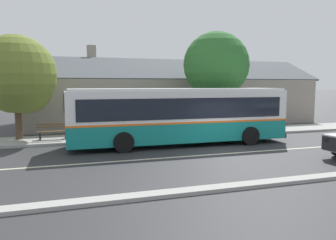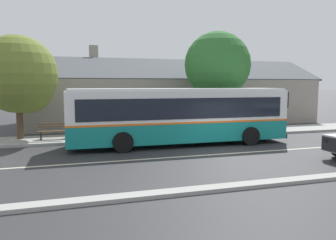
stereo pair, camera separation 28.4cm
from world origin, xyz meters
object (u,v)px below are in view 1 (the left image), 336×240
(transit_bus, at_px, (179,115))
(bus_stop_sign, at_px, (272,109))
(bench_by_building, at_px, (53,132))
(street_tree_secondary, at_px, (18,77))
(bench_down_street, at_px, (136,130))
(street_tree_primary, at_px, (216,65))

(transit_bus, xyz_separation_m, bus_stop_sign, (7.33, 2.09, -0.00))
(bench_by_building, xyz_separation_m, street_tree_secondary, (-1.73, 0.75, 3.08))
(bench_down_street, xyz_separation_m, bus_stop_sign, (9.16, -0.41, 1.07))
(bench_down_street, height_order, bus_stop_sign, bus_stop_sign)
(bench_by_building, height_order, bus_stop_sign, bus_stop_sign)
(street_tree_secondary, xyz_separation_m, bus_stop_sign, (15.62, -1.58, -2.01))
(street_tree_primary, height_order, street_tree_secondary, street_tree_primary)
(bench_by_building, relative_size, bus_stop_sign, 0.71)
(transit_bus, xyz_separation_m, street_tree_primary, (4.04, 3.88, 2.93))
(bench_by_building, height_order, bench_down_street, same)
(street_tree_primary, distance_m, bus_stop_sign, 4.76)
(transit_bus, distance_m, bus_stop_sign, 7.62)
(bench_down_street, bearing_deg, street_tree_secondary, 169.72)
(bench_by_building, bearing_deg, bus_stop_sign, -3.41)
(street_tree_secondary, bearing_deg, street_tree_primary, 0.95)
(transit_bus, height_order, bus_stop_sign, transit_bus)
(transit_bus, relative_size, bench_by_building, 6.98)
(transit_bus, height_order, street_tree_secondary, street_tree_secondary)
(bench_by_building, xyz_separation_m, bench_down_street, (4.73, -0.42, -0.00))
(transit_bus, distance_m, bench_down_street, 3.27)
(bench_down_street, distance_m, street_tree_primary, 7.23)
(street_tree_primary, height_order, bus_stop_sign, street_tree_primary)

